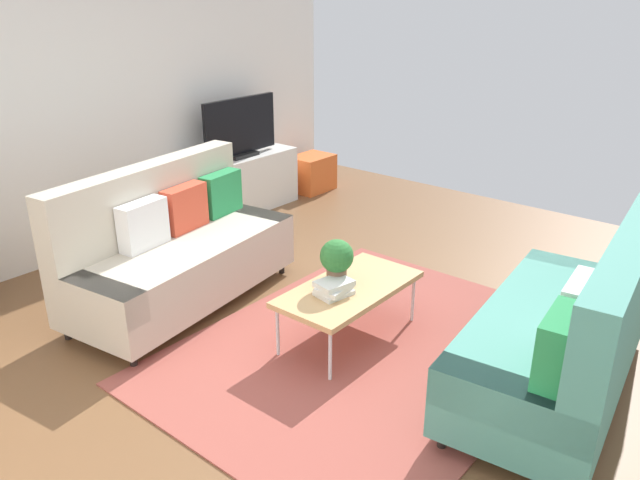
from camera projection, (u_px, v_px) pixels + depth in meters
name	position (u px, v px, depth m)	size (l,w,h in m)	color
ground_plane	(319.00, 340.00, 4.51)	(7.68, 7.68, 0.00)	brown
wall_far	(81.00, 97.00, 5.61)	(6.40, 0.12, 2.90)	white
area_rug	(366.00, 349.00, 4.38)	(2.90, 2.20, 0.01)	#9E4C42
couch_beige	(176.00, 249.00, 4.92)	(2.00, 1.09, 1.10)	beige
couch_green	(567.00, 333.00, 3.74)	(1.98, 1.04, 1.10)	teal
coffee_table	(349.00, 290.00, 4.39)	(1.10, 0.56, 0.42)	tan
tv_console	(242.00, 184.00, 6.98)	(1.40, 0.44, 0.64)	silver
tv	(240.00, 128.00, 6.73)	(1.00, 0.20, 0.64)	black
storage_trunk	(312.00, 173.00, 7.75)	(0.52, 0.40, 0.44)	orange
potted_plant	(337.00, 260.00, 4.31)	(0.24, 0.24, 0.35)	brown
table_book_0	(334.00, 293.00, 4.26)	(0.24, 0.18, 0.03)	silver
table_book_1	(334.00, 288.00, 4.24)	(0.24, 0.18, 0.04)	silver
table_book_2	(334.00, 283.00, 4.23)	(0.24, 0.18, 0.04)	silver
vase_0	(196.00, 158.00, 6.44)	(0.12, 0.12, 0.18)	#4C72B2
bottle_0	(215.00, 155.00, 6.51)	(0.06, 0.06, 0.20)	orange
bottle_1	(222.00, 152.00, 6.58)	(0.06, 0.06, 0.23)	red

